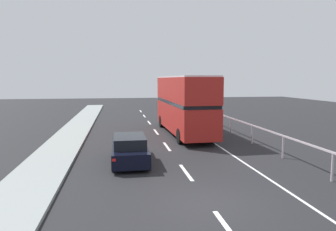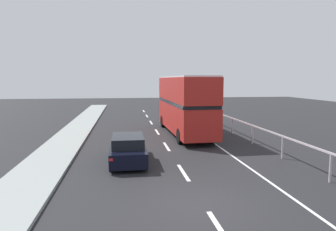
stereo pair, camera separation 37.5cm
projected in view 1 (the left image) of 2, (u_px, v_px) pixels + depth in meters
ground_plane at (209, 205)px, 10.41m from camera, size 73.08×120.00×0.10m
near_sidewalk_kerb at (5, 215)px, 9.38m from camera, size 2.38×80.00×0.14m
lane_paint_markings at (197, 145)px, 19.53m from camera, size 3.35×46.00×0.01m
bridge_side_railing at (252, 128)px, 20.01m from camera, size 0.10×42.00×1.23m
double_decker_bus_red at (184, 103)px, 23.38m from camera, size 2.71×10.26×4.38m
hatchback_car_near at (130, 149)px, 15.52m from camera, size 1.78×4.40×1.37m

